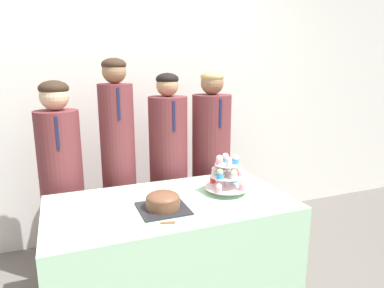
{
  "coord_description": "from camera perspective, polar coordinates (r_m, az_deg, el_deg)",
  "views": [
    {
      "loc": [
        -0.59,
        -1.47,
        1.56
      ],
      "look_at": [
        0.15,
        0.43,
        1.09
      ],
      "focal_mm": 32.0,
      "sensor_mm": 36.0,
      "label": 1
    }
  ],
  "objects": [
    {
      "name": "student_0",
      "position": [
        2.64,
        -20.77,
        -6.95
      ],
      "size": [
        0.3,
        0.3,
        1.47
      ],
      "color": "brown",
      "rests_on": "ground_plane"
    },
    {
      "name": "student_3",
      "position": [
        2.88,
        3.19,
        -4.09
      ],
      "size": [
        0.32,
        0.32,
        1.53
      ],
      "color": "brown",
      "rests_on": "ground_plane"
    },
    {
      "name": "student_1",
      "position": [
        2.64,
        -12.06,
        -4.46
      ],
      "size": [
        0.25,
        0.26,
        1.61
      ],
      "color": "brown",
      "rests_on": "ground_plane"
    },
    {
      "name": "cupcake_stand",
      "position": [
        2.22,
        5.89,
        -4.99
      ],
      "size": [
        0.28,
        0.28,
        0.26
      ],
      "color": "silver",
      "rests_on": "table"
    },
    {
      "name": "wall_back",
      "position": [
        3.13,
        -10.63,
        8.87
      ],
      "size": [
        9.0,
        0.06,
        2.7
      ],
      "color": "silver",
      "rests_on": "ground_plane"
    },
    {
      "name": "round_cake",
      "position": [
        1.99,
        -4.86,
        -9.48
      ],
      "size": [
        0.28,
        0.28,
        0.11
      ],
      "color": "#232328",
      "rests_on": "table"
    },
    {
      "name": "table",
      "position": [
        2.28,
        -3.42,
        -18.31
      ],
      "size": [
        1.47,
        0.78,
        0.75
      ],
      "color": "#A8DBB2",
      "rests_on": "ground_plane"
    },
    {
      "name": "student_2",
      "position": [
        2.75,
        -3.9,
        -5.08
      ],
      "size": [
        0.3,
        0.31,
        1.51
      ],
      "color": "brown",
      "rests_on": "ground_plane"
    },
    {
      "name": "cake_knife",
      "position": [
        1.85,
        -2.57,
        -12.93
      ],
      "size": [
        0.26,
        0.08,
        0.01
      ],
      "rotation": [
        0.0,
        0.0,
        -0.24
      ],
      "color": "silver",
      "rests_on": "table"
    }
  ]
}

